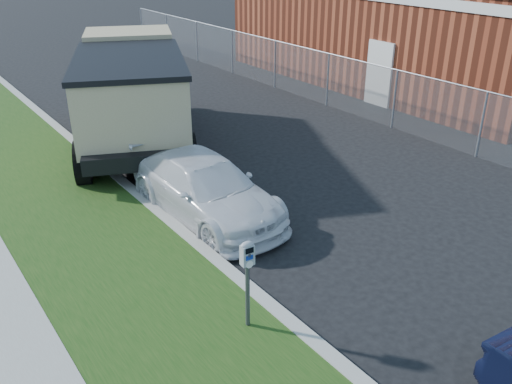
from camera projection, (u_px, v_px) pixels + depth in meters
ground at (341, 237)px, 10.88m from camera, size 120.00×120.00×0.00m
streetside at (27, 281)px, 9.38m from camera, size 6.12×50.00×0.15m
chainlink_fence at (328, 69)px, 18.61m from camera, size 0.06×30.06×30.00m
brick_building at (421, 24)px, 22.13m from camera, size 9.20×14.20×4.17m
parking_meter at (247, 266)px, 7.78m from camera, size 0.21×0.15×1.46m
white_wagon at (206, 187)px, 11.50m from camera, size 1.91×4.38×1.25m
dump_truck at (132, 88)px, 15.24m from camera, size 5.22×7.56×2.79m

